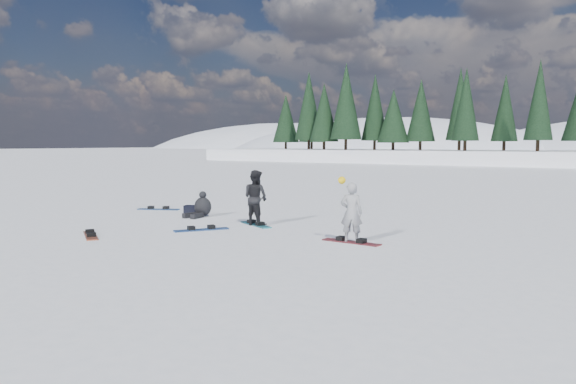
% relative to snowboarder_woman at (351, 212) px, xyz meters
% --- Properties ---
extents(ground, '(420.00, 420.00, 0.00)m').
position_rel_snowboarder_woman_xyz_m(ground, '(-2.13, -0.61, -0.74)').
color(ground, white).
rests_on(ground, ground).
extents(snowboarder_woman, '(0.62, 0.52, 1.59)m').
position_rel_snowboarder_woman_xyz_m(snowboarder_woman, '(0.00, 0.00, 0.00)').
color(snowboarder_woman, '#A9A9AE').
rests_on(snowboarder_woman, ground).
extents(snowboarder_man, '(0.84, 0.69, 1.61)m').
position_rel_snowboarder_woman_xyz_m(snowboarder_man, '(-3.64, 1.04, 0.06)').
color(snowboarder_man, black).
rests_on(snowboarder_man, ground).
extents(seated_rider, '(0.59, 0.97, 0.82)m').
position_rel_snowboarder_woman_xyz_m(seated_rider, '(-6.23, 1.59, -0.43)').
color(seated_rider, black).
rests_on(seated_rider, ground).
extents(gear_bag, '(0.53, 0.44, 0.30)m').
position_rel_snowboarder_woman_xyz_m(gear_bag, '(-6.93, 1.84, -0.59)').
color(gear_bag, black).
rests_on(gear_bag, ground).
extents(snowboard_woman, '(1.51, 0.36, 0.03)m').
position_rel_snowboarder_woman_xyz_m(snowboard_woman, '(0.00, 0.00, -0.73)').
color(snowboard_woman, maroon).
rests_on(snowboard_woman, ground).
extents(snowboard_man, '(1.47, 0.92, 0.03)m').
position_rel_snowboarder_woman_xyz_m(snowboard_man, '(-3.64, 1.04, -0.73)').
color(snowboard_man, teal).
rests_on(snowboard_man, ground).
extents(snowboard_loose_b, '(1.41, 1.06, 0.03)m').
position_rel_snowboarder_woman_xyz_m(snowboard_loose_b, '(-6.03, -2.83, -0.73)').
color(snowboard_loose_b, brown).
rests_on(snowboard_loose_b, ground).
extents(snowboard_loose_c, '(1.47, 0.92, 0.03)m').
position_rel_snowboarder_woman_xyz_m(snowboard_loose_c, '(-8.82, 2.14, -0.73)').
color(snowboard_loose_c, '#1B4C95').
rests_on(snowboard_loose_c, ground).
extents(snowboard_loose_a, '(1.05, 1.41, 0.03)m').
position_rel_snowboarder_woman_xyz_m(snowboard_loose_a, '(-4.30, -0.55, -0.73)').
color(snowboard_loose_a, '#1C4B9D').
rests_on(snowboard_loose_a, ground).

